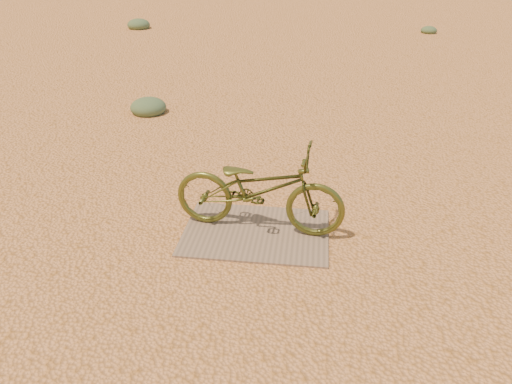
# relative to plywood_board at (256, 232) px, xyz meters

# --- Properties ---
(ground) EXTENTS (120.00, 120.00, 0.00)m
(ground) POSITION_rel_plywood_board_xyz_m (0.23, 0.40, -0.01)
(ground) COLOR #E5975E
(ground) RESTS_ON ground
(plywood_board) EXTENTS (1.55, 1.11, 0.02)m
(plywood_board) POSITION_rel_plywood_board_xyz_m (0.00, 0.00, 0.00)
(plywood_board) COLOR #836955
(plywood_board) RESTS_ON ground
(bicycle) EXTENTS (1.87, 0.80, 0.95)m
(bicycle) POSITION_rel_plywood_board_xyz_m (0.02, 0.08, 0.49)
(bicycle) COLOR #494F1C
(bicycle) RESTS_ON plywood_board
(kale_a) EXTENTS (0.63, 0.63, 0.35)m
(kale_a) POSITION_rel_plywood_board_xyz_m (-2.41, 3.73, -0.01)
(kale_a) COLOR #4F6242
(kale_a) RESTS_ON ground
(kale_b) EXTENTS (0.49, 0.49, 0.27)m
(kale_b) POSITION_rel_plywood_board_xyz_m (3.93, 12.36, -0.01)
(kale_b) COLOR #4F6242
(kale_b) RESTS_ON ground
(kale_c) EXTENTS (0.74, 0.74, 0.41)m
(kale_c) POSITION_rel_plywood_board_xyz_m (-5.44, 11.98, -0.01)
(kale_c) COLOR #4F6242
(kale_c) RESTS_ON ground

